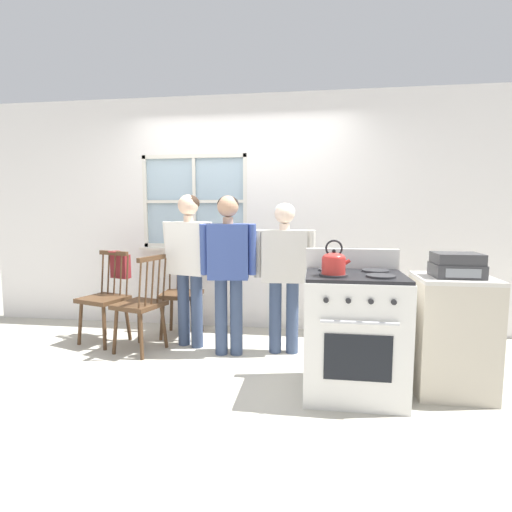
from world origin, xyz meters
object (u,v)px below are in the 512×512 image
object	(u,v)px
handbag	(120,266)
person_teen_center	(228,260)
person_elderly_left	(189,255)
person_adult_right	(284,264)
chair_by_window	(105,299)
chair_near_wall	(182,295)
kettle	(334,262)
chair_center_cluster	(141,306)
stereo	(457,265)
side_counter	(452,335)
potted_plant	(191,243)
stove	(353,332)

from	to	relation	value
handbag	person_teen_center	bearing A→B (deg)	-17.00
person_elderly_left	person_adult_right	world-z (taller)	person_elderly_left
chair_by_window	person_adult_right	distance (m)	1.94
chair_near_wall	person_elderly_left	world-z (taller)	person_elderly_left
person_adult_right	kettle	size ratio (longest dim) A/B	5.92
person_teen_center	kettle	world-z (taller)	person_teen_center
chair_center_cluster	handbag	xyz separation A→B (m)	(-0.43, 0.44, 0.33)
stereo	person_teen_center	bearing A→B (deg)	163.00
chair_near_wall	person_elderly_left	distance (m)	0.62
person_teen_center	handbag	xyz separation A→B (m)	(-1.30, 0.40, -0.13)
chair_by_window	handbag	bearing A→B (deg)	90.00
person_elderly_left	person_adult_right	size ratio (longest dim) A/B	1.06
chair_by_window	stereo	size ratio (longest dim) A/B	2.83
chair_by_window	kettle	size ratio (longest dim) A/B	3.89
handbag	side_counter	size ratio (longest dim) A/B	0.34
chair_near_wall	person_elderly_left	bearing A→B (deg)	-61.32
potted_plant	stereo	distance (m)	2.87
person_adult_right	potted_plant	distance (m)	1.38
stove	handbag	distance (m)	2.65
chair_near_wall	handbag	size ratio (longest dim) A/B	3.13
person_elderly_left	kettle	xyz separation A→B (m)	(1.39, -0.98, 0.08)
person_adult_right	chair_near_wall	bearing A→B (deg)	157.71
chair_by_window	side_counter	distance (m)	3.30
handbag	person_adult_right	bearing A→B (deg)	-8.53
person_elderly_left	kettle	world-z (taller)	person_elderly_left
stove	handbag	xyz separation A→B (m)	(-2.41, 1.06, 0.32)
person_elderly_left	stove	bearing A→B (deg)	-10.64
person_elderly_left	chair_center_cluster	bearing A→B (deg)	-134.19
chair_by_window	person_elderly_left	size ratio (longest dim) A/B	0.62
stove	potted_plant	distance (m)	2.38
chair_by_window	stove	distance (m)	2.62
person_elderly_left	side_counter	distance (m)	2.46
chair_near_wall	chair_center_cluster	distance (m)	0.60
person_elderly_left	stereo	size ratio (longest dim) A/B	4.55
person_elderly_left	potted_plant	distance (m)	0.71
chair_center_cluster	person_adult_right	world-z (taller)	person_adult_right
chair_center_cluster	person_teen_center	xyz separation A→B (m)	(0.87, 0.04, 0.46)
person_adult_right	chair_center_cluster	bearing A→B (deg)	-177.12
chair_near_wall	stereo	size ratio (longest dim) A/B	2.83
handbag	stereo	world-z (taller)	stereo
kettle	side_counter	world-z (taller)	kettle
chair_near_wall	kettle	xyz separation A→B (m)	(1.58, -1.31, 0.56)
chair_center_cluster	stove	bearing A→B (deg)	89.05
chair_by_window	handbag	world-z (taller)	same
side_counter	handbag	bearing A→B (deg)	163.34
kettle	handbag	size ratio (longest dim) A/B	0.80
chair_near_wall	potted_plant	size ratio (longest dim) A/B	3.98
person_teen_center	side_counter	xyz separation A→B (m)	(1.85, -0.55, -0.47)
kettle	potted_plant	world-z (taller)	potted_plant
stove	kettle	distance (m)	0.59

